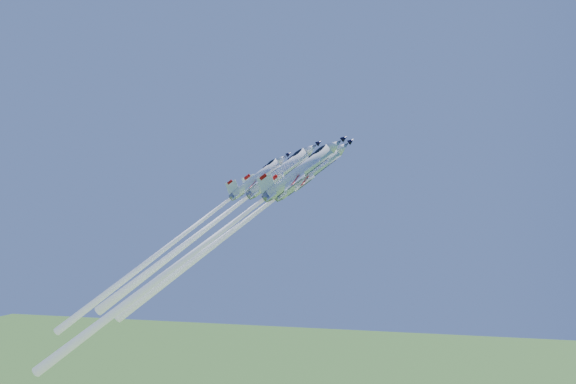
% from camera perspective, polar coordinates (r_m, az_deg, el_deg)
% --- Properties ---
extents(jet_lead, '(43.07, 16.24, 39.50)m').
position_cam_1_polar(jet_lead, '(123.48, -4.47, -3.08)').
color(jet_lead, white).
extents(jet_left, '(43.88, 16.62, 40.28)m').
position_cam_1_polar(jet_left, '(132.78, -6.75, -2.84)').
color(jet_left, white).
extents(jet_right, '(53.40, 21.72, 49.97)m').
position_cam_1_polar(jet_right, '(118.54, -8.47, -5.40)').
color(jet_right, white).
extents(jet_slot, '(42.25, 17.30, 39.61)m').
position_cam_1_polar(jet_slot, '(124.53, -9.96, -4.27)').
color(jet_slot, white).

